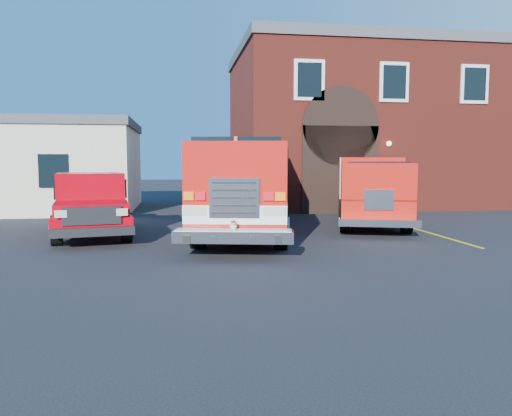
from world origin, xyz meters
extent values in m
plane|color=black|center=(0.00, 0.00, 0.00)|extent=(100.00, 100.00, 0.00)
cube|color=yellow|center=(6.50, 1.00, 0.00)|extent=(0.12, 3.00, 0.01)
cube|color=yellow|center=(6.50, 4.00, 0.00)|extent=(0.12, 3.00, 0.01)
cube|color=yellow|center=(6.50, 7.00, 0.00)|extent=(0.12, 3.00, 0.01)
cube|color=maroon|center=(9.00, 14.00, 4.00)|extent=(15.00, 10.00, 8.00)
cube|color=#45484B|center=(9.00, 14.00, 8.20)|extent=(15.20, 10.20, 0.50)
cube|color=black|center=(5.50, 8.98, 2.00)|extent=(3.60, 0.12, 4.00)
cylinder|color=black|center=(5.50, 8.98, 4.00)|extent=(3.60, 0.12, 3.60)
cube|color=black|center=(4.00, 8.95, 6.00)|extent=(1.40, 0.10, 1.80)
cube|color=black|center=(8.00, 8.95, 6.00)|extent=(1.40, 0.10, 1.80)
cube|color=black|center=(12.00, 8.95, 6.00)|extent=(1.40, 0.10, 1.80)
cube|color=beige|center=(-9.00, 13.00, 2.00)|extent=(10.00, 8.00, 4.00)
cube|color=#45484B|center=(-9.00, 13.00, 4.15)|extent=(10.20, 8.20, 0.40)
cube|color=black|center=(-7.00, 8.97, 2.00)|extent=(1.20, 0.10, 1.40)
cylinder|color=black|center=(-1.31, 0.78, 0.57)|extent=(0.60, 1.20, 1.15)
cylinder|color=black|center=(0.93, 0.30, 0.57)|extent=(0.60, 1.20, 1.15)
cube|color=red|center=(0.51, 3.80, 0.89)|extent=(4.51, 9.73, 0.94)
cube|color=red|center=(1.01, 6.15, 2.09)|extent=(3.51, 5.03, 1.67)
cube|color=red|center=(-0.13, 0.84, 2.14)|extent=(3.25, 3.81, 1.56)
cube|color=black|center=(-0.40, -0.43, 2.56)|extent=(2.26, 0.56, 0.98)
cube|color=red|center=(-0.13, 0.84, 3.00)|extent=(1.71, 0.70, 0.15)
cube|color=white|center=(-0.48, -0.81, 1.10)|extent=(2.56, 0.61, 0.46)
cube|color=silver|center=(-0.48, -0.82, 1.51)|extent=(1.24, 0.32, 0.98)
cube|color=silver|center=(-0.54, -1.10, 0.61)|extent=(2.98, 1.17, 0.29)
cube|color=#B7B7BF|center=(-0.28, 6.42, 2.09)|extent=(0.83, 3.68, 1.36)
cube|color=#B7B7BF|center=(2.29, 5.87, 2.09)|extent=(0.83, 3.68, 1.36)
sphere|color=#D9B98A|center=(-0.54, -1.10, 0.83)|extent=(0.16, 0.16, 0.14)
sphere|color=#D9B98A|center=(-0.54, -1.10, 0.93)|extent=(0.13, 0.13, 0.11)
sphere|color=#D9B98A|center=(-0.58, -1.08, 0.97)|extent=(0.05, 0.05, 0.04)
sphere|color=#D9B98A|center=(-0.50, -1.10, 0.97)|extent=(0.05, 0.05, 0.04)
ellipsoid|color=red|center=(-0.54, -1.10, 0.96)|extent=(0.14, 0.14, 0.07)
cylinder|color=red|center=(-0.54, -1.11, 0.95)|extent=(0.16, 0.16, 0.01)
cylinder|color=black|center=(-5.31, 1.86, 0.44)|extent=(0.45, 0.92, 0.88)
cylinder|color=black|center=(-3.40, 2.18, 0.44)|extent=(0.45, 0.92, 0.88)
cube|color=#A8000C|center=(-4.70, 4.03, 0.61)|extent=(3.19, 6.35, 0.50)
cube|color=#A8000C|center=(-4.34, 1.91, 1.05)|extent=(2.28, 1.97, 0.39)
cube|color=#A8000C|center=(-4.64, 3.70, 1.49)|extent=(2.33, 2.30, 1.10)
cube|color=#A8000C|center=(-5.00, 5.77, 1.05)|extent=(2.39, 2.62, 0.61)
cube|color=black|center=(-4.18, 0.95, 0.50)|extent=(2.24, 0.53, 0.24)
cylinder|color=black|center=(3.75, 3.16, 0.51)|extent=(0.62, 1.07, 1.02)
cylinder|color=black|center=(5.69, 2.54, 0.51)|extent=(0.62, 1.07, 1.02)
cube|color=red|center=(5.51, 5.31, 0.79)|extent=(4.47, 7.75, 0.83)
cube|color=red|center=(5.94, 6.63, 1.85)|extent=(3.62, 5.11, 1.39)
cube|color=red|center=(4.72, 2.85, 1.76)|extent=(2.88, 2.82, 1.20)
cube|color=#B7B7BF|center=(4.83, 6.99, 1.76)|extent=(1.22, 3.71, 1.57)
cube|color=#B7B7BF|center=(7.05, 6.28, 1.76)|extent=(1.22, 3.71, 1.57)
cube|color=silver|center=(4.31, 1.57, 0.51)|extent=(2.51, 1.16, 0.23)
camera|label=1|loc=(-1.86, -13.03, 2.46)|focal=35.00mm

